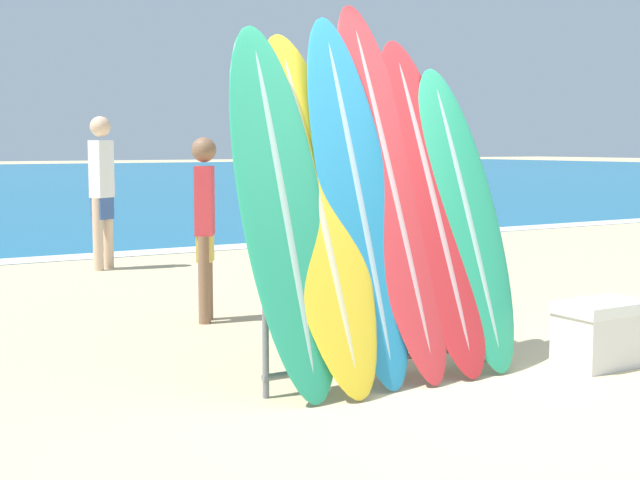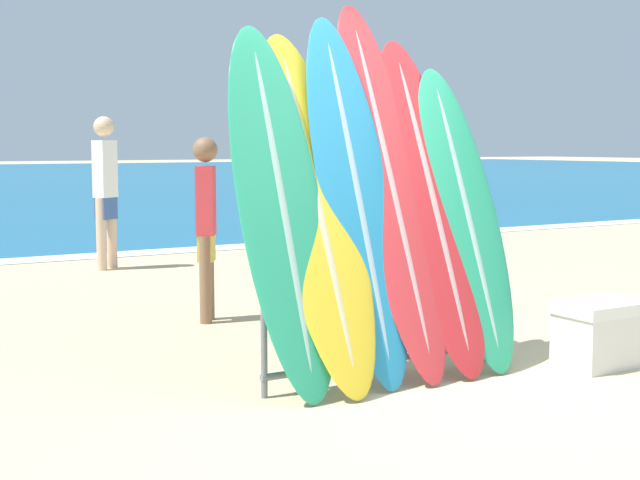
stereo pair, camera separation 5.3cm
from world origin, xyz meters
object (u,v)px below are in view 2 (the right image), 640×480
(surfboard_rack, at_px, (385,311))
(surfboard_slot_5, at_px, (465,215))
(surfboard_slot_4, at_px, (431,202))
(surfboard_slot_3, at_px, (390,186))
(person_mid_beach, at_px, (206,222))
(surfboard_slot_2, at_px, (356,196))
(surfboard_slot_0, at_px, (281,207))
(surfboard_slot_1, at_px, (316,207))
(person_near_water, at_px, (105,186))
(cooler_box, at_px, (602,334))

(surfboard_rack, height_order, surfboard_slot_5, surfboard_slot_5)
(surfboard_slot_4, distance_m, surfboard_slot_5, 0.27)
(surfboard_slot_3, relative_size, person_mid_beach, 1.58)
(surfboard_slot_2, bearing_deg, surfboard_slot_4, -0.70)
(surfboard_rack, distance_m, surfboard_slot_3, 0.81)
(surfboard_slot_0, relative_size, surfboard_slot_1, 1.01)
(surfboard_rack, bearing_deg, surfboard_slot_1, 165.62)
(surfboard_slot_3, height_order, surfboard_slot_4, surfboard_slot_3)
(person_near_water, relative_size, cooler_box, 2.97)
(surfboard_slot_2, xyz_separation_m, person_near_water, (0.15, 5.68, -0.17))
(surfboard_slot_2, xyz_separation_m, surfboard_slot_5, (0.83, -0.05, -0.15))
(person_near_water, distance_m, cooler_box, 6.48)
(surfboard_slot_1, bearing_deg, person_near_water, 85.51)
(surfboard_slot_3, height_order, person_near_water, surfboard_slot_3)
(surfboard_rack, height_order, surfboard_slot_1, surfboard_slot_1)
(surfboard_slot_2, distance_m, cooler_box, 1.93)
(surfboard_slot_4, height_order, cooler_box, surfboard_slot_4)
(surfboard_slot_1, xyz_separation_m, person_near_water, (0.45, 5.68, -0.11))
(surfboard_slot_3, distance_m, person_near_water, 5.65)
(surfboard_rack, xyz_separation_m, surfboard_slot_5, (0.69, 0.06, 0.57))
(surfboard_slot_1, distance_m, surfboard_slot_3, 0.59)
(person_mid_beach, height_order, cooler_box, person_mid_beach)
(surfboard_rack, xyz_separation_m, surfboard_slot_4, (0.44, 0.11, 0.67))
(surfboard_slot_3, distance_m, surfboard_slot_4, 0.32)
(surfboard_slot_0, xyz_separation_m, surfboard_slot_1, (0.25, 0.02, -0.01))
(surfboard_slot_4, bearing_deg, surfboard_slot_5, -10.42)
(surfboard_slot_2, height_order, surfboard_slot_5, surfboard_slot_2)
(surfboard_slot_1, height_order, person_mid_beach, surfboard_slot_1)
(person_near_water, distance_m, person_mid_beach, 3.54)
(surfboard_slot_2, distance_m, surfboard_slot_5, 0.85)
(surfboard_slot_2, bearing_deg, cooler_box, -20.51)
(surfboard_slot_3, bearing_deg, surfboard_slot_1, -176.14)
(surfboard_slot_0, bearing_deg, surfboard_slot_1, 4.67)
(surfboard_slot_1, distance_m, surfboard_slot_2, 0.30)
(surfboard_slot_4, bearing_deg, surfboard_slot_1, 179.58)
(person_mid_beach, bearing_deg, surfboard_slot_3, -138.83)
(surfboard_rack, distance_m, surfboard_slot_4, 0.81)
(surfboard_rack, bearing_deg, surfboard_slot_2, 141.90)
(surfboard_slot_0, relative_size, surfboard_slot_3, 0.91)
(surfboard_rack, distance_m, surfboard_slot_2, 0.75)
(person_near_water, bearing_deg, surfboard_rack, -122.36)
(surfboard_slot_2, bearing_deg, surfboard_slot_3, 7.72)
(surfboard_slot_4, xyz_separation_m, cooler_box, (1.00, -0.58, -0.88))
(surfboard_rack, distance_m, cooler_box, 1.53)
(surfboard_slot_0, height_order, cooler_box, surfboard_slot_0)
(surfboard_slot_3, relative_size, cooler_box, 3.99)
(surfboard_slot_4, relative_size, cooler_box, 3.62)
(surfboard_slot_5, xyz_separation_m, cooler_box, (0.75, -0.54, -0.79))
(surfboard_rack, xyz_separation_m, surfboard_slot_3, (0.14, 0.15, 0.78))
(surfboard_rack, distance_m, surfboard_slot_5, 0.90)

